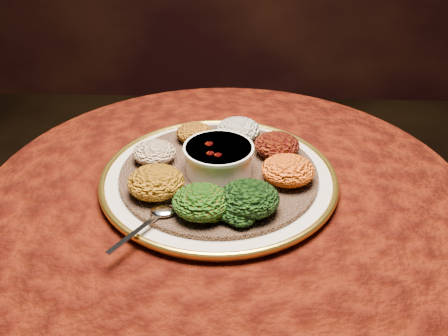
{
  "coord_description": "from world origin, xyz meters",
  "views": [
    {
      "loc": [
        0.03,
        -0.8,
        1.3
      ],
      "look_at": [
        -0.01,
        0.03,
        0.76
      ],
      "focal_mm": 40.0,
      "sensor_mm": 36.0,
      "label": 1
    }
  ],
  "objects": [
    {
      "name": "table",
      "position": [
        0.0,
        0.0,
        0.55
      ],
      "size": [
        0.96,
        0.96,
        0.73
      ],
      "color": "black",
      "rests_on": "ground"
    },
    {
      "name": "platter",
      "position": [
        -0.02,
        0.01,
        0.75
      ],
      "size": [
        0.53,
        0.53,
        0.02
      ],
      "rotation": [
        0.0,
        0.0,
        -0.19
      ],
      "color": "beige",
      "rests_on": "table"
    },
    {
      "name": "injera",
      "position": [
        -0.02,
        0.01,
        0.76
      ],
      "size": [
        0.44,
        0.44,
        0.01
      ],
      "primitive_type": "cylinder",
      "rotation": [
        0.0,
        0.0,
        -0.14
      ],
      "color": "brown",
      "rests_on": "platter"
    },
    {
      "name": "stew_bowl",
      "position": [
        -0.02,
        0.01,
        0.79
      ],
      "size": [
        0.14,
        0.14,
        0.06
      ],
      "color": "white",
      "rests_on": "injera"
    },
    {
      "name": "spoon",
      "position": [
        -0.11,
        -0.13,
        0.77
      ],
      "size": [
        0.1,
        0.13,
        0.01
      ],
      "rotation": [
        0.0,
        0.0,
        -2.15
      ],
      "color": "silver",
      "rests_on": "injera"
    },
    {
      "name": "portion_ayib",
      "position": [
        0.02,
        0.14,
        0.78
      ],
      "size": [
        0.1,
        0.09,
        0.05
      ],
      "primitive_type": "ellipsoid",
      "color": "beige",
      "rests_on": "injera"
    },
    {
      "name": "portion_kitfo",
      "position": [
        0.1,
        0.08,
        0.78
      ],
      "size": [
        0.09,
        0.09,
        0.05
      ],
      "primitive_type": "ellipsoid",
      "color": "black",
      "rests_on": "injera"
    },
    {
      "name": "portion_tikil",
      "position": [
        0.12,
        -0.01,
        0.79
      ],
      "size": [
        0.1,
        0.1,
        0.05
      ],
      "primitive_type": "ellipsoid",
      "color": "#A2600D",
      "rests_on": "injera"
    },
    {
      "name": "portion_gomen",
      "position": [
        0.04,
        -0.11,
        0.79
      ],
      "size": [
        0.11,
        0.1,
        0.05
      ],
      "primitive_type": "ellipsoid",
      "color": "black",
      "rests_on": "injera"
    },
    {
      "name": "portion_mixveg",
      "position": [
        -0.04,
        -0.12,
        0.79
      ],
      "size": [
        0.1,
        0.1,
        0.05
      ],
      "primitive_type": "ellipsoid",
      "color": "#8C3309",
      "rests_on": "injera"
    },
    {
      "name": "portion_kik",
      "position": [
        -0.13,
        -0.06,
        0.79
      ],
      "size": [
        0.1,
        0.1,
        0.05
      ],
      "primitive_type": "ellipsoid",
      "color": "#98580D",
      "rests_on": "injera"
    },
    {
      "name": "portion_timatim",
      "position": [
        -0.15,
        0.05,
        0.78
      ],
      "size": [
        0.09,
        0.08,
        0.04
      ],
      "primitive_type": "ellipsoid",
      "color": "maroon",
      "rests_on": "injera"
    },
    {
      "name": "portion_shiro",
      "position": [
        -0.07,
        0.13,
        0.78
      ],
      "size": [
        0.08,
        0.07,
        0.04
      ],
      "primitive_type": "ellipsoid",
      "color": "#935011",
      "rests_on": "injera"
    }
  ]
}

